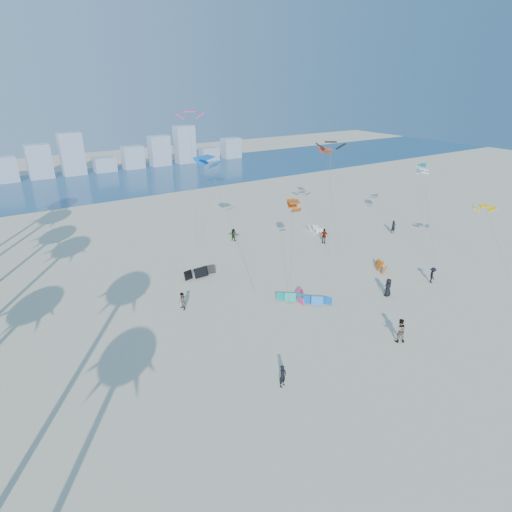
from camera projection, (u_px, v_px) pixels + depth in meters
ground at (367, 434)px, 23.79m from camera, size 220.00×220.00×0.00m
ocean at (79, 185)px, 79.46m from camera, size 220.00×220.00×0.00m
kitesurfer_near at (283, 376)px, 27.20m from camera, size 0.67×0.55×1.57m
kitesurfer_mid at (399, 330)px, 31.80m from camera, size 1.18×1.11×1.92m
kitesurfers_far at (321, 257)px, 45.17m from camera, size 31.31×21.80×1.82m
grounded_kites at (283, 275)px, 42.03m from camera, size 21.38×17.72×1.08m
flying_kites at (308, 155)px, 44.80m from camera, size 29.66×30.60×15.39m
distant_skyline at (59, 161)px, 85.41m from camera, size 85.00×3.00×8.40m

